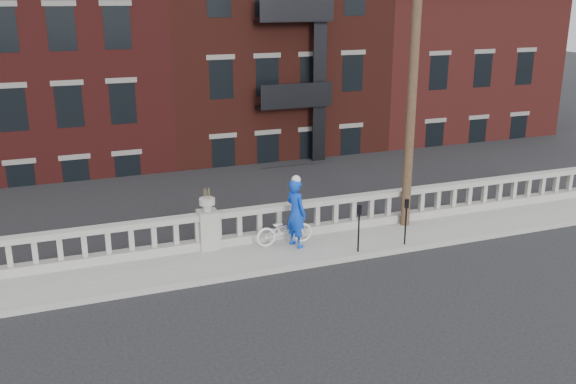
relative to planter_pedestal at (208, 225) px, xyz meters
name	(u,v)px	position (x,y,z in m)	size (l,w,h in m)	color
ground	(253,314)	(0.00, -3.95, -0.83)	(120.00, 120.00, 0.00)	black
sidewalk	(218,262)	(0.00, -0.95, -0.76)	(32.00, 2.20, 0.15)	gray
balustrade	(208,231)	(0.00, 0.00, -0.19)	(28.00, 0.34, 1.03)	gray
planter_pedestal	(208,225)	(0.00, 0.00, 0.00)	(0.55, 0.55, 1.76)	gray
lower_level	(128,79)	(0.56, 19.09, 1.80)	(80.00, 44.00, 20.80)	#605E59
utility_pole	(414,59)	(6.20, -0.35, 4.41)	(1.60, 0.28, 10.00)	#422D1E
parking_meter_b	(359,223)	(3.82, -1.80, 0.17)	(0.10, 0.09, 1.36)	black
parking_meter_c	(406,217)	(5.32, -1.80, 0.17)	(0.10, 0.09, 1.36)	black
bicycle	(284,230)	(2.10, -0.52, -0.24)	(0.59, 1.68, 0.88)	white
cyclist	(296,213)	(2.36, -0.76, 0.31)	(0.72, 0.47, 1.98)	#0C3CC2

